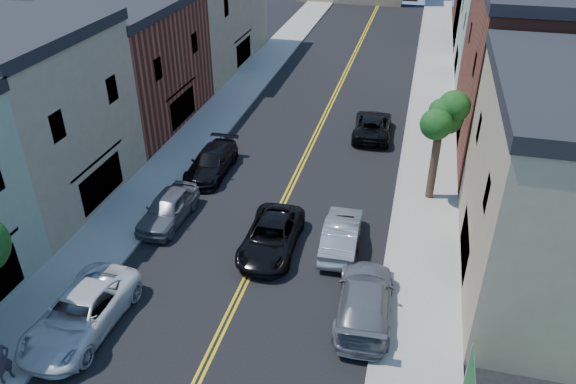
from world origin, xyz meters
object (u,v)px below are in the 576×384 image
Objects in this scene: black_car_right at (344,227)px; grey_car_right at (365,300)px; grey_car_left at (168,208)px; black_suv_lane at (271,237)px; white_pickup at (81,314)px; silver_car_right at (342,234)px; pedestrian_left at (1,360)px; black_car_left at (212,162)px; dark_car_right_far at (373,125)px.

grey_car_right is at bearing 101.05° from black_car_right.
grey_car_left is 1.21× the size of black_car_right.
black_suv_lane is at bearing -8.74° from grey_car_left.
white_pickup is 1.24× the size of grey_car_left.
black_suv_lane is at bearing 21.09° from black_car_right.
black_car_right is 0.81× the size of silver_car_right.
black_car_right is (9.21, 0.66, -0.14)m from grey_car_left.
grey_car_right is 13.88m from pedestrian_left.
grey_car_right is 1.05× the size of black_suv_lane.
white_pickup is 9.25m from black_suv_lane.
white_pickup is 1.12× the size of black_car_left.
grey_car_right is 1.05× the size of dark_car_right_far.
black_car_left is 11.85m from dark_car_right_far.
white_pickup is 1.09× the size of black_suv_lane.
black_car_left is 0.93× the size of grey_car_right.
grey_car_left is 16.21m from dark_car_right_far.
pedestrian_left reaches higher than white_pickup.
silver_car_right is 0.89× the size of dark_car_right_far.
grey_car_right is 1.17× the size of silver_car_right.
grey_car_left reaches higher than black_suv_lane.
white_pickup is at bearing -88.88° from grey_car_left.
silver_car_right is 13.45m from dark_car_right_far.
white_pickup is at bearing 38.53° from silver_car_right.
black_car_right is at bearing -19.34° from pedestrian_left.
black_car_right is 0.72× the size of dark_car_right_far.
grey_car_right is at bearing -43.69° from black_car_left.
black_car_right is at bearing 5.85° from grey_car_left.
white_pickup is 1.04× the size of grey_car_right.
grey_car_right is (11.00, 3.55, 0.00)m from white_pickup.
black_car_left is at bearing -35.40° from black_car_right.
silver_car_right is at bearing 15.29° from black_suv_lane.
grey_car_left is at bearing -2.94° from silver_car_right.
grey_car_right is at bearing 108.58° from silver_car_right.
dark_car_right_far is 1.00× the size of black_suv_lane.
pedestrian_left is (-12.20, -6.62, 0.30)m from grey_car_right.
dark_car_right_far is 26.69m from pedestrian_left.
dark_car_right_far is (-1.70, 17.92, -0.07)m from grey_car_right.
pedestrian_left is (-10.50, -24.54, 0.37)m from dark_car_right_far.
silver_car_right is 2.48× the size of pedestrian_left.
dark_car_right_far is (0.00, 12.68, 0.09)m from black_car_right.
silver_car_right is at bearing -21.26° from pedestrian_left.
pedestrian_left reaches higher than black_car_right.
grey_car_right reaches higher than silver_car_right.
grey_car_right is (10.56, -10.05, 0.06)m from black_car_left.
dark_car_right_far is at bearing 41.49° from black_car_left.
grey_car_right reaches higher than black_car_left.
black_car_right is (-1.70, 5.24, -0.16)m from grey_car_right.
dark_car_right_far is at bearing -92.25° from silver_car_right.
pedestrian_left is at bearing 41.57° from black_car_right.
white_pickup is 13.61m from black_car_left.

